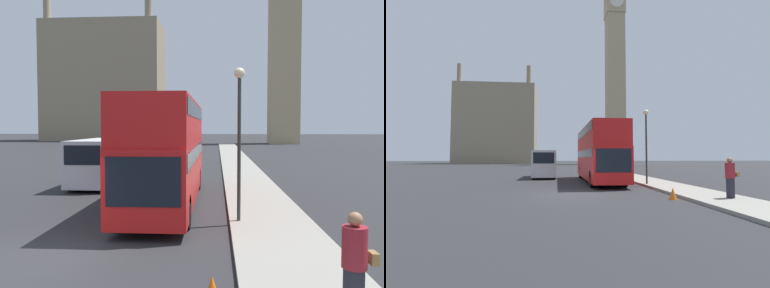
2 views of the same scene
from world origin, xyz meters
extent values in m
plane|color=#28282B|center=(0.00, 0.00, 0.00)|extent=(300.00, 300.00, 0.00)
cube|color=gray|center=(6.40, 0.00, 0.07)|extent=(2.81, 120.00, 0.15)
cube|color=tan|center=(17.30, 63.56, 23.26)|extent=(5.36, 5.36, 46.51)
cube|color=gray|center=(-21.14, 76.57, 13.29)|extent=(26.16, 12.88, 26.58)
cylinder|color=gray|center=(-32.26, 71.10, 29.50)|extent=(1.55, 1.55, 5.85)
cylinder|color=gray|center=(-10.02, 71.10, 29.50)|extent=(1.55, 1.55, 5.85)
cube|color=red|center=(2.49, 6.74, 1.49)|extent=(2.43, 10.96, 2.36)
cube|color=red|center=(2.49, 6.74, 3.50)|extent=(2.43, 10.74, 1.66)
cube|color=black|center=(2.49, 6.74, 2.24)|extent=(2.47, 10.52, 0.55)
cube|color=black|center=(2.49, 6.74, 3.95)|extent=(2.47, 10.30, 0.55)
cube|color=black|center=(2.49, 1.25, 1.77)|extent=(2.14, 0.03, 1.42)
cylinder|color=black|center=(1.62, 2.91, 0.56)|extent=(0.68, 1.11, 1.11)
cylinder|color=black|center=(3.37, 2.91, 0.56)|extent=(0.68, 1.11, 1.11)
cylinder|color=black|center=(1.62, 10.58, 0.56)|extent=(0.68, 1.11, 1.11)
cylinder|color=black|center=(3.37, 10.58, 0.56)|extent=(0.68, 1.11, 1.11)
cube|color=silver|center=(-1.97, 11.57, 1.39)|extent=(2.14, 5.72, 2.40)
cube|color=black|center=(-1.97, 8.70, 1.92)|extent=(1.82, 0.02, 0.96)
cube|color=black|center=(-1.97, 9.71, 1.92)|extent=(2.17, 1.03, 0.77)
cylinder|color=black|center=(-2.78, 9.63, 0.35)|extent=(0.54, 0.71, 0.71)
cylinder|color=black|center=(-1.17, 9.63, 0.35)|extent=(0.54, 0.71, 0.71)
cylinder|color=black|center=(-2.78, 13.51, 0.35)|extent=(0.54, 0.71, 0.71)
cylinder|color=black|center=(-1.17, 13.51, 0.35)|extent=(0.54, 0.71, 0.71)
cylinder|color=maroon|center=(6.80, -2.88, 1.36)|extent=(0.40, 0.40, 0.69)
sphere|color=#9E704C|center=(6.80, -2.88, 1.82)|extent=(0.23, 0.23, 0.23)
cube|color=olive|center=(7.10, -2.88, 1.19)|extent=(0.12, 0.24, 0.20)
cylinder|color=#2D332D|center=(5.31, 3.52, 2.53)|extent=(0.12, 0.12, 4.76)
sphere|color=beige|center=(5.31, 3.52, 5.09)|extent=(0.36, 0.36, 0.36)
cube|color=navy|center=(-2.56, 26.04, 0.57)|extent=(1.78, 4.45, 0.79)
cube|color=black|center=(-2.56, 26.15, 1.23)|extent=(1.60, 2.14, 0.52)
cylinder|color=black|center=(-3.25, 24.61, 0.35)|extent=(0.39, 0.69, 0.69)
cylinder|color=black|center=(-1.87, 24.61, 0.35)|extent=(0.39, 0.69, 0.69)
cylinder|color=black|center=(-3.25, 27.46, 0.35)|extent=(0.39, 0.69, 0.69)
cylinder|color=black|center=(-1.87, 27.46, 0.35)|extent=(0.39, 0.69, 0.69)
camera|label=1|loc=(4.54, -9.04, 3.33)|focal=35.00mm
camera|label=2|loc=(-0.91, -13.69, 1.92)|focal=24.00mm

